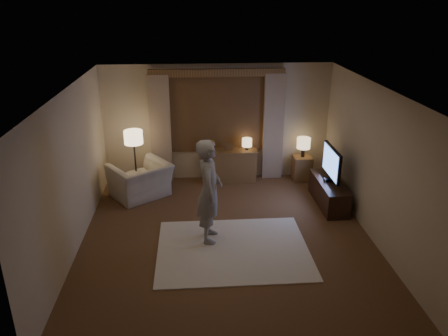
{
  "coord_description": "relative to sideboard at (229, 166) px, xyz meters",
  "views": [
    {
      "loc": [
        -0.54,
        -6.61,
        3.96
      ],
      "look_at": [
        -0.0,
        0.6,
        1.08
      ],
      "focal_mm": 35.0,
      "sensor_mm": 36.0,
      "label": 1
    }
  ],
  "objects": [
    {
      "name": "tv",
      "position": [
        1.9,
        -1.34,
        0.54
      ],
      "size": [
        0.24,
        0.98,
        0.71
      ],
      "color": "black",
      "rests_on": "tv_stand"
    },
    {
      "name": "picture_frame",
      "position": [
        0.0,
        0.0,
        0.45
      ],
      "size": [
        0.16,
        0.02,
        0.2
      ],
      "primitive_type": "cube",
      "color": "brown",
      "rests_on": "sideboard"
    },
    {
      "name": "plant",
      "position": [
        -0.4,
        0.0,
        0.5
      ],
      "size": [
        0.17,
        0.13,
        0.3
      ],
      "primitive_type": "imported",
      "color": "#999999",
      "rests_on": "sideboard"
    },
    {
      "name": "table_lamp_sideboard",
      "position": [
        0.4,
        0.0,
        0.55
      ],
      "size": [
        0.22,
        0.22,
        0.3
      ],
      "color": "black",
      "rests_on": "sideboard"
    },
    {
      "name": "rug",
      "position": [
        -0.17,
        -2.89,
        -0.34
      ],
      "size": [
        2.5,
        2.0,
        0.02
      ],
      "primitive_type": "cube",
      "color": "#EFE2C9",
      "rests_on": "floor"
    },
    {
      "name": "room",
      "position": [
        -0.25,
        -2.0,
        0.98
      ],
      "size": [
        5.04,
        5.54,
        2.64
      ],
      "color": "brown",
      "rests_on": "ground"
    },
    {
      "name": "floor_lamp",
      "position": [
        -2.03,
        -0.33,
        0.77
      ],
      "size": [
        0.39,
        0.39,
        1.33
      ],
      "color": "black",
      "rests_on": "floor"
    },
    {
      "name": "table_lamp_side",
      "position": [
        1.66,
        -0.05,
        0.52
      ],
      "size": [
        0.3,
        0.3,
        0.44
      ],
      "color": "black",
      "rests_on": "side_table"
    },
    {
      "name": "sideboard",
      "position": [
        0.0,
        0.0,
        0.0
      ],
      "size": [
        1.2,
        0.4,
        0.7
      ],
      "primitive_type": "cube",
      "color": "brown",
      "rests_on": "floor"
    },
    {
      "name": "side_table",
      "position": [
        1.66,
        -0.05,
        -0.07
      ],
      "size": [
        0.4,
        0.4,
        0.56
      ],
      "primitive_type": "cube",
      "color": "brown",
      "rests_on": "floor"
    },
    {
      "name": "person",
      "position": [
        -0.54,
        -2.52,
        0.57
      ],
      "size": [
        0.49,
        0.69,
        1.8
      ],
      "primitive_type": "imported",
      "rotation": [
        0.0,
        0.0,
        1.47
      ],
      "color": "gray",
      "rests_on": "rug"
    },
    {
      "name": "armchair",
      "position": [
        -1.9,
        -0.69,
        0.01
      ],
      "size": [
        1.47,
        1.44,
        0.72
      ],
      "primitive_type": "imported",
      "rotation": [
        0.0,
        0.0,
        -2.52
      ],
      "color": "beige",
      "rests_on": "floor"
    },
    {
      "name": "tv_stand",
      "position": [
        1.9,
        -1.34,
        -0.1
      ],
      "size": [
        0.45,
        1.4,
        0.5
      ],
      "primitive_type": "cube",
      "color": "black",
      "rests_on": "floor"
    }
  ]
}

